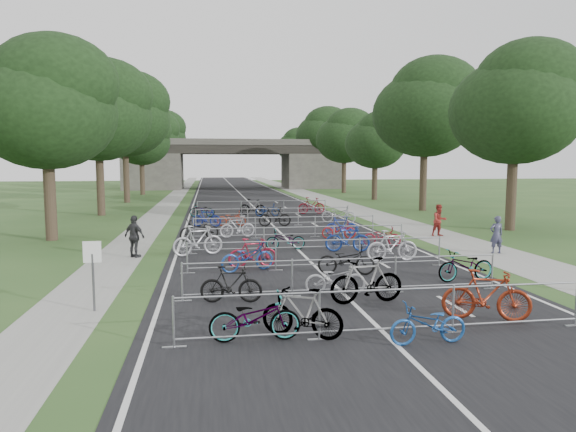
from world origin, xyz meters
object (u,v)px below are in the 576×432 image
bike_0 (255,318)px  bike_2 (428,324)px  overpass_bridge (234,164)px  pedestrian_c (135,237)px  pedestrian_b (439,221)px  bike_1 (302,313)px  park_sign (93,263)px  pedestrian_a (496,235)px

bike_0 → bike_2: (3.58, -0.76, -0.07)m
overpass_bridge → pedestrian_c: overpass_bridge is taller
bike_0 → pedestrian_b: pedestrian_b is taller
bike_0 → pedestrian_c: (-3.89, 10.43, 0.34)m
pedestrian_b → pedestrian_c: pedestrian_c is taller
bike_1 → pedestrian_b: size_ratio=1.12×
bike_1 → bike_2: bearing=99.8°
overpass_bridge → bike_2: overpass_bridge is taller
overpass_bridge → bike_0: size_ratio=15.79×
park_sign → pedestrian_b: 18.58m
bike_1 → pedestrian_c: bearing=-126.9°
overpass_bridge → park_sign: overpass_bridge is taller
bike_1 → bike_2: size_ratio=1.09×
pedestrian_b → bike_0: bearing=-134.5°
bike_2 → pedestrian_c: pedestrian_c is taller
pedestrian_c → bike_1: bearing=152.3°
pedestrian_c → park_sign: bearing=126.9°
overpass_bridge → bike_0: (-2.91, -64.87, -3.02)m
bike_0 → pedestrian_c: size_ratio=1.15×
overpass_bridge → pedestrian_b: 51.39m
pedestrian_a → bike_0: bearing=41.2°
bike_2 → pedestrian_c: size_ratio=1.00×
pedestrian_a → pedestrian_b: (-0.13, 5.12, 0.03)m
bike_2 → pedestrian_c: 13.46m
bike_2 → bike_0: bearing=-104.3°
overpass_bridge → pedestrian_b: (7.95, -50.70, -2.71)m
park_sign → pedestrian_a: bearing=22.6°
park_sign → pedestrian_c: size_ratio=1.07×
pedestrian_c → overpass_bridge: bearing=-60.2°
pedestrian_c → bike_2: bearing=160.6°
pedestrian_a → pedestrian_c: size_ratio=0.93×
bike_0 → bike_1: size_ratio=1.06×
park_sign → pedestrian_b: bearing=37.5°
bike_2 → pedestrian_c: bearing=-148.6°
pedestrian_c → pedestrian_b: bearing=-128.9°
pedestrian_b → park_sign: bearing=-149.6°
park_sign → bike_0: size_ratio=0.93×
bike_2 → overpass_bridge: bearing=178.3°
bike_2 → pedestrian_b: (7.28, 14.93, 0.38)m
park_sign → bike_0: 4.89m
bike_2 → pedestrian_a: size_ratio=1.07×
park_sign → pedestrian_c: bearing=90.0°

